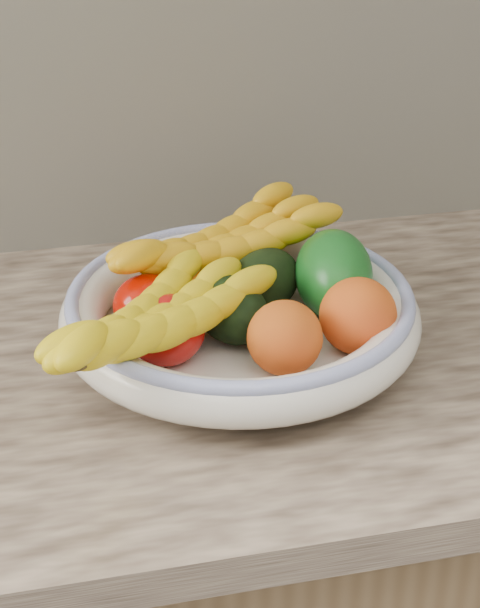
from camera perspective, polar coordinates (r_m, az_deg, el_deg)
name	(u,v)px	position (r m, az deg, el deg)	size (l,w,h in m)	color
fruit_bowl	(240,313)	(1.01, 0.00, -0.57)	(0.39, 0.39, 0.08)	silver
clementine_back_left	(199,266)	(1.10, -2.51, 2.31)	(0.05, 0.05, 0.04)	orange
clementine_back_right	(254,263)	(1.11, 0.86, 2.51)	(0.05, 0.05, 0.05)	#F85305
tomato_left	(148,305)	(1.00, -5.69, -0.08)	(0.07, 0.07, 0.07)	#AC0B00
tomato_near_left	(166,330)	(0.95, -4.58, -1.58)	(0.08, 0.08, 0.07)	red
avocado_center	(230,309)	(0.98, -0.59, -0.34)	(0.07, 0.10, 0.07)	black
avocado_right	(264,281)	(1.04, 1.45, 1.40)	(0.07, 0.10, 0.07)	black
green_mango	(333,273)	(1.04, 5.74, 1.87)	(0.08, 0.13, 0.09)	#0F5417
peach_front	(285,338)	(0.93, 2.76, -2.08)	(0.08, 0.08, 0.08)	orange
peach_right	(358,316)	(0.97, 7.24, -0.72)	(0.08, 0.08, 0.08)	orange
banana_bunch_back	(221,250)	(1.06, -1.17, 3.34)	(0.31, 0.11, 0.09)	gold
banana_bunch_front	(154,327)	(0.92, -5.27, -1.41)	(0.31, 0.12, 0.09)	yellow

